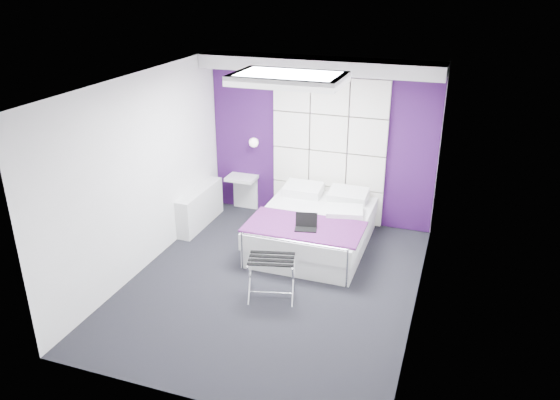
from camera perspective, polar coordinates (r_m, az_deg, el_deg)
name	(u,v)px	position (r m, az deg, el deg)	size (l,w,h in m)	color
floor	(273,283)	(7.17, -0.77, -8.70)	(4.40, 4.40, 0.00)	black
ceiling	(271,83)	(6.22, -0.89, 12.16)	(4.40, 4.40, 0.00)	white
wall_back	(320,141)	(8.57, 4.24, 6.18)	(3.60, 3.60, 0.00)	white
wall_left	(143,174)	(7.36, -14.13, 2.68)	(4.40, 4.40, 0.00)	white
wall_right	(425,211)	(6.25, 14.89, -1.09)	(4.40, 4.40, 0.00)	white
accent_wall	(320,141)	(8.56, 4.23, 6.16)	(3.58, 0.02, 2.58)	#351049
soffit	(318,65)	(8.07, 4.01, 13.88)	(3.58, 0.50, 0.20)	silver
headboard	(328,151)	(8.52, 5.09, 5.13)	(1.80, 0.08, 2.30)	white
skylight	(288,78)	(6.78, 0.89, 12.64)	(1.36, 0.86, 0.12)	white
wall_lamp	(255,142)	(8.78, -2.67, 6.09)	(0.15, 0.15, 0.15)	white
radiator	(200,207)	(8.71, -8.33, -0.74)	(0.22, 1.20, 0.60)	silver
bed	(313,228)	(7.96, 3.52, -2.99)	(1.60, 1.92, 0.68)	silver
nightstand	(242,178)	(9.03, -4.01, 2.32)	(0.48, 0.38, 0.05)	silver
luggage_rack	(272,278)	(6.76, -0.89, -8.12)	(0.55, 0.41, 0.55)	silver
laptop	(307,225)	(7.36, 2.81, -2.61)	(0.29, 0.21, 0.21)	black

